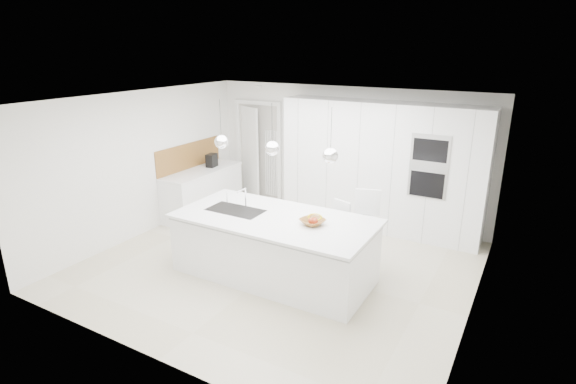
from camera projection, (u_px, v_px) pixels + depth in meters
The scene contains 27 objects.
floor at pixel (278, 265), 6.87m from camera, with size 5.50×5.50×0.00m, color beige.
wall_back at pixel (345, 153), 8.54m from camera, with size 5.50×5.50×0.00m, color white.
wall_left at pixel (142, 164), 7.77m from camera, with size 5.00×5.00×0.00m, color white.
ceiling at pixel (277, 100), 6.09m from camera, with size 5.50×5.50×0.00m, color white.
tall_cabinets at pixel (380, 167), 7.95m from camera, with size 3.60×0.60×2.30m, color white.
oven_stack at pixel (429, 167), 7.21m from camera, with size 0.62×0.04×1.05m, color #A5A5A8, non-canonical shape.
doorway_frame at pixel (259, 154), 9.51m from camera, with size 1.11×0.08×2.13m, color white, non-canonical shape.
hallway_door at pixel (248, 154), 9.59m from camera, with size 0.82×0.04×2.00m, color white.
radiator at pixel (271, 164), 9.40m from camera, with size 0.32×0.04×1.40m, color white, non-canonical shape.
left_base_cabinets at pixel (203, 193), 8.88m from camera, with size 0.60×1.80×0.86m, color white.
left_worktop at pixel (202, 171), 8.74m from camera, with size 0.62×1.82×0.04m, color white.
oak_backsplash at pixel (189, 156), 8.79m from camera, with size 0.02×1.80×0.50m, color olive.
island_base at pixel (273, 249), 6.44m from camera, with size 2.80×1.20×0.86m, color white.
island_worktop at pixel (275, 218), 6.34m from camera, with size 2.84×1.40×0.04m, color white.
island_sink at pixel (236, 215), 6.62m from camera, with size 0.84×0.44×0.18m, color #3F3F42, non-canonical shape.
island_tap at pixel (246, 197), 6.69m from camera, with size 0.02×0.02×0.30m, color white.
pendant_left at pixel (221, 142), 6.38m from camera, with size 0.20×0.20×0.20m, color white.
pendant_mid at pixel (272, 148), 5.98m from camera, with size 0.20×0.20×0.20m, color white.
pendant_right at pixel (330, 156), 5.58m from camera, with size 0.20×0.20×0.20m, color white.
fruit_bowl at pixel (312, 222), 6.06m from camera, with size 0.32×0.32×0.08m, color olive.
espresso_machine at pixel (212, 160), 8.93m from camera, with size 0.15×0.24×0.26m, color black.
bar_stool_left at pixel (338, 235), 6.76m from camera, with size 0.33×0.45×0.99m, color white, non-canonical shape.
bar_stool_right at pixel (363, 231), 6.64m from camera, with size 0.39×0.54×1.19m, color white, non-canonical shape.
apple_a at pixel (315, 221), 5.99m from camera, with size 0.08×0.08×0.08m, color #9F2E14.
apple_b at pixel (311, 221), 6.00m from camera, with size 0.09×0.09×0.09m, color #9F2E14.
apple_c at pixel (315, 220), 6.03m from camera, with size 0.08×0.08×0.08m, color #9F2E14.
banana_bunch at pixel (315, 217), 6.03m from camera, with size 0.21×0.21×0.03m, color yellow.
Camera 1 is at (3.18, -5.30, 3.21)m, focal length 28.00 mm.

